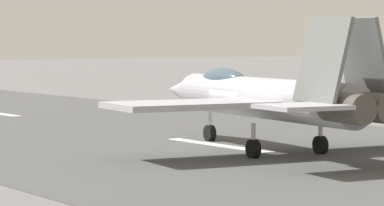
# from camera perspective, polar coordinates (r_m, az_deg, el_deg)

# --- Properties ---
(ground_plane) EXTENTS (400.00, 400.00, 0.00)m
(ground_plane) POSITION_cam_1_polar(r_m,az_deg,el_deg) (43.27, 2.20, -2.57)
(ground_plane) COLOR slate
(runway_strip) EXTENTS (240.00, 26.00, 0.02)m
(runway_strip) POSITION_cam_1_polar(r_m,az_deg,el_deg) (43.26, 2.21, -2.56)
(runway_strip) COLOR #474848
(runway_strip) RESTS_ON ground
(fighter_jet) EXTENTS (17.54, 14.72, 5.53)m
(fighter_jet) POSITION_cam_1_polar(r_m,az_deg,el_deg) (41.27, 4.31, 0.37)
(fighter_jet) COLOR #A4A3AD
(fighter_jet) RESTS_ON ground
(marker_cone_mid) EXTENTS (0.44, 0.44, 0.55)m
(marker_cone_mid) POSITION_cam_1_polar(r_m,az_deg,el_deg) (55.09, 9.39, -1.02)
(marker_cone_mid) COLOR orange
(marker_cone_mid) RESTS_ON ground
(marker_cone_far) EXTENTS (0.44, 0.44, 0.55)m
(marker_cone_far) POSITION_cam_1_polar(r_m,az_deg,el_deg) (65.86, 0.78, -0.23)
(marker_cone_far) COLOR orange
(marker_cone_far) RESTS_ON ground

